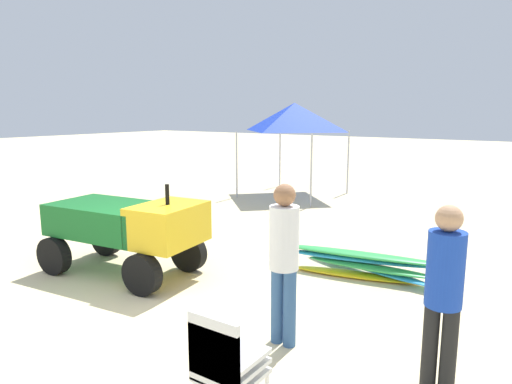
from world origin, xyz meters
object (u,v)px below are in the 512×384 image
(surfboard_pile, at_px, (361,264))
(lifeguard_near_center, at_px, (284,253))
(traffic_cone_near, at_px, (129,225))
(stacked_plastic_chairs, at_px, (224,361))
(popup_canopy, at_px, (294,117))
(utility_cart, at_px, (127,226))
(lifeguard_near_left, at_px, (444,288))
(traffic_cone_far, at_px, (152,215))

(surfboard_pile, distance_m, lifeguard_near_center, 2.61)
(traffic_cone_near, bearing_deg, stacked_plastic_chairs, -33.65)
(popup_canopy, bearing_deg, utility_cart, -80.53)
(lifeguard_near_left, bearing_deg, popup_canopy, 127.08)
(popup_canopy, bearing_deg, traffic_cone_far, -97.28)
(lifeguard_near_center, bearing_deg, lifeguard_near_left, 0.08)
(lifeguard_near_left, relative_size, traffic_cone_far, 3.06)
(utility_cart, xyz_separation_m, lifeguard_near_left, (4.78, -0.52, 0.23))
(utility_cart, height_order, traffic_cone_far, utility_cart)
(lifeguard_near_left, relative_size, lifeguard_near_center, 0.98)
(surfboard_pile, relative_size, popup_canopy, 0.92)
(stacked_plastic_chairs, distance_m, traffic_cone_near, 6.31)
(lifeguard_near_left, bearing_deg, utility_cart, 173.74)
(stacked_plastic_chairs, distance_m, lifeguard_near_left, 2.01)
(stacked_plastic_chairs, xyz_separation_m, traffic_cone_near, (-5.25, 3.49, -0.37))
(lifeguard_near_center, bearing_deg, surfboard_pile, 91.43)
(lifeguard_near_left, xyz_separation_m, popup_canopy, (-6.02, 7.96, 1.35))
(lifeguard_near_left, bearing_deg, traffic_cone_far, 157.36)
(stacked_plastic_chairs, bearing_deg, popup_canopy, 116.56)
(popup_canopy, distance_m, traffic_cone_far, 5.62)
(popup_canopy, bearing_deg, lifeguard_near_center, -61.14)
(lifeguard_near_center, bearing_deg, utility_cart, 170.52)
(popup_canopy, relative_size, traffic_cone_near, 6.01)
(utility_cart, distance_m, popup_canopy, 7.71)
(utility_cart, distance_m, traffic_cone_far, 3.00)
(utility_cart, distance_m, lifeguard_near_left, 4.81)
(lifeguard_near_left, height_order, traffic_cone_near, lifeguard_near_left)
(stacked_plastic_chairs, bearing_deg, lifeguard_near_center, 102.44)
(surfboard_pile, relative_size, lifeguard_near_left, 1.46)
(traffic_cone_near, bearing_deg, utility_cart, -40.28)
(utility_cart, relative_size, surfboard_pile, 1.04)
(surfboard_pile, height_order, lifeguard_near_left, lifeguard_near_left)
(utility_cart, xyz_separation_m, surfboard_pile, (3.09, 1.95, -0.58))
(stacked_plastic_chairs, distance_m, lifeguard_near_center, 1.56)
(lifeguard_near_center, xyz_separation_m, popup_canopy, (-4.39, 7.97, 1.32))
(stacked_plastic_chairs, distance_m, popup_canopy, 10.69)
(surfboard_pile, height_order, lifeguard_near_center, lifeguard_near_center)
(popup_canopy, distance_m, traffic_cone_near, 6.33)
(traffic_cone_near, xyz_separation_m, traffic_cone_far, (-0.13, 0.76, 0.06))
(lifeguard_near_center, bearing_deg, traffic_cone_near, 157.60)
(popup_canopy, height_order, traffic_cone_far, popup_canopy)
(stacked_plastic_chairs, xyz_separation_m, popup_canopy, (-4.71, 9.43, 1.76))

